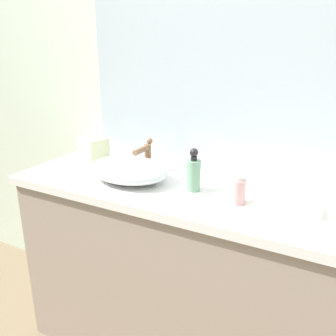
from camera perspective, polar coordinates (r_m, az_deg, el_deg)
bathroom_wall_rear at (r=1.76m, az=9.11°, el=12.24°), size 6.00×0.06×2.60m
vanity_counter at (r=1.78m, az=5.82°, el=-17.20°), size 1.78×0.55×0.91m
wall_mirror_panel at (r=1.69m, az=10.78°, el=16.57°), size 1.52×0.01×1.06m
sink_basin at (r=1.65m, az=-6.14°, el=-0.27°), size 0.38×0.28×0.10m
faucet at (r=1.76m, az=-3.45°, el=2.33°), size 0.03×0.15×0.15m
soap_dispenser at (r=1.53m, az=3.97°, el=-0.80°), size 0.06×0.06×0.18m
lotion_bottle at (r=1.44m, az=10.76°, el=-3.40°), size 0.06×0.06×0.11m
tissue_box at (r=1.94m, az=-11.43°, el=3.01°), size 0.15×0.15×0.16m
folded_hand_towel at (r=1.47m, az=18.98°, el=-5.26°), size 0.21×0.15×0.03m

